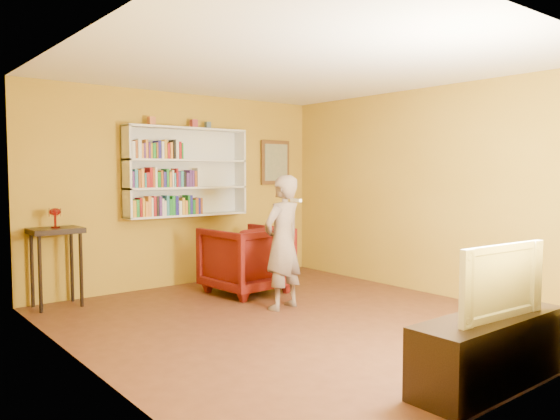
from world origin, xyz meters
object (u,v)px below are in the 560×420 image
object	(u,v)px
person	(283,242)
tv_cabinet	(489,351)
console_table	(56,242)
bookshelf	(185,172)
armchair	(246,259)
television	(491,280)
ruby_lustre	(55,214)

from	to	relation	value
person	tv_cabinet	world-z (taller)	person
console_table	tv_cabinet	size ratio (longest dim) A/B	0.64
bookshelf	armchair	xyz separation A→B (m)	(0.37, -0.93, -1.15)
person	tv_cabinet	distance (m)	2.82
armchair	television	size ratio (longest dim) A/B	1.03
armchair	tv_cabinet	world-z (taller)	armchair
ruby_lustre	tv_cabinet	size ratio (longest dim) A/B	0.16
console_table	television	size ratio (longest dim) A/B	0.99
bookshelf	person	world-z (taller)	bookshelf
tv_cabinet	television	world-z (taller)	television
person	television	world-z (taller)	person
tv_cabinet	person	bearing A→B (deg)	84.83
console_table	person	world-z (taller)	person
ruby_lustre	television	world-z (taller)	ruby_lustre
bookshelf	armchair	size ratio (longest dim) A/B	1.84
console_table	television	world-z (taller)	television
television	person	bearing A→B (deg)	88.73
bookshelf	television	world-z (taller)	bookshelf
ruby_lustre	armchair	bearing A→B (deg)	-19.43
console_table	armchair	xyz separation A→B (m)	(2.19, -0.77, -0.33)
console_table	tv_cabinet	distance (m)	4.87
armchair	television	xyz separation A→B (m)	(-0.41, -3.73, 0.36)
ruby_lustre	tv_cabinet	xyz separation A→B (m)	(1.79, -4.50, -0.85)
armchair	television	bearing A→B (deg)	79.54
ruby_lustre	tv_cabinet	bearing A→B (deg)	-68.35
person	television	xyz separation A→B (m)	(-0.25, -2.76, 0.02)
console_table	armchair	distance (m)	2.35
person	television	bearing A→B (deg)	73.72
console_table	person	distance (m)	2.68
console_table	bookshelf	bearing A→B (deg)	5.02
console_table	person	size ratio (longest dim) A/B	0.60
armchair	person	distance (m)	1.03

